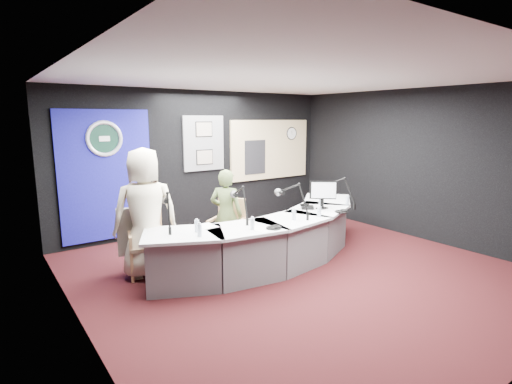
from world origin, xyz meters
TOP-DOWN VIEW (x-y plane):
  - ground at (0.00, 0.00)m, footprint 6.00×6.00m
  - ceiling at (0.00, 0.00)m, footprint 6.00×6.00m
  - wall_back at (0.00, 3.00)m, footprint 6.00×0.02m
  - wall_left at (-3.00, 0.00)m, footprint 0.02×6.00m
  - wall_right at (3.00, 0.00)m, footprint 0.02×6.00m
  - broadcast_desk at (-0.05, 0.55)m, footprint 4.50×1.90m
  - backdrop_panel at (-1.90, 2.97)m, footprint 1.60×0.05m
  - agency_seal at (-1.90, 2.93)m, footprint 0.63×0.07m
  - seal_center at (-1.90, 2.94)m, footprint 0.48×0.01m
  - pinboard at (0.05, 2.97)m, footprint 0.90×0.04m
  - framed_photo_upper at (0.05, 2.94)m, footprint 0.34×0.02m
  - framed_photo_lower at (0.05, 2.94)m, footprint 0.34×0.02m
  - booth_window_frame at (1.75, 2.97)m, footprint 2.12×0.06m
  - booth_glow at (1.75, 2.96)m, footprint 2.00×0.02m
  - equipment_rack at (1.30, 2.94)m, footprint 0.55×0.02m
  - wall_clock at (2.35, 2.94)m, footprint 0.28×0.01m
  - armchair_left at (-1.88, 1.13)m, footprint 0.63×0.63m
  - armchair_right at (-0.57, 1.10)m, footprint 0.70×0.70m
  - draped_jacket at (-1.97, 1.37)m, footprint 0.51×0.23m
  - person_man at (-1.88, 1.13)m, footprint 1.02×0.78m
  - person_woman at (-0.57, 1.10)m, footprint 0.61×0.63m
  - computer_monitor at (0.90, 0.44)m, footprint 0.36×0.30m
  - desk_phone at (0.70, 0.57)m, footprint 0.26×0.25m
  - headphones_near at (0.98, 0.08)m, footprint 0.24×0.24m
  - headphones_far at (-0.52, -0.06)m, footprint 0.23×0.23m
  - paper_stack at (-1.20, 0.59)m, footprint 0.22×0.31m
  - notepad at (-0.69, -0.01)m, footprint 0.23×0.31m
  - boom_mic_a at (-1.69, 0.79)m, footprint 0.32×0.71m
  - boom_mic_b at (-0.63, 0.59)m, footprint 0.28×0.72m
  - boom_mic_c at (0.15, 0.32)m, footprint 0.19×0.74m
  - boom_mic_d at (1.09, 0.31)m, footprint 0.53×0.58m
  - water_bottles at (-0.01, 0.32)m, footprint 3.06×0.58m

SIDE VIEW (x-z plane):
  - ground at x=0.00m, z-range 0.00..0.00m
  - broadcast_desk at x=-0.05m, z-range 0.00..0.75m
  - armchair_right at x=-0.57m, z-range 0.00..0.90m
  - armchair_left at x=-1.88m, z-range 0.00..0.90m
  - draped_jacket at x=-1.97m, z-range 0.27..0.97m
  - person_woman at x=-0.57m, z-range 0.00..1.46m
  - paper_stack at x=-1.20m, z-range 0.75..0.75m
  - notepad at x=-0.69m, z-range 0.75..0.75m
  - headphones_near at x=0.98m, z-range 0.75..0.79m
  - headphones_far at x=-0.52m, z-range 0.75..0.79m
  - desk_phone at x=0.70m, z-range 0.75..0.80m
  - water_bottles at x=-0.01m, z-range 0.75..0.93m
  - person_man at x=-1.88m, z-range 0.00..1.86m
  - boom_mic_a at x=-1.69m, z-range 0.75..1.35m
  - boom_mic_b at x=-0.63m, z-range 0.75..1.35m
  - boom_mic_c at x=0.15m, z-range 0.75..1.35m
  - boom_mic_d at x=1.09m, z-range 0.75..1.35m
  - computer_monitor at x=0.90m, z-range 0.92..1.22m
  - backdrop_panel at x=-1.90m, z-range 0.10..2.40m
  - wall_back at x=0.00m, z-range 0.00..2.80m
  - wall_left at x=-3.00m, z-range 0.00..2.80m
  - wall_right at x=3.00m, z-range 0.00..2.80m
  - equipment_rack at x=1.30m, z-range 1.03..1.78m
  - framed_photo_lower at x=0.05m, z-range 1.33..1.60m
  - booth_window_frame at x=1.75m, z-range 0.89..2.21m
  - booth_glow at x=1.75m, z-range 0.95..2.15m
  - pinboard at x=0.05m, z-range 1.20..2.30m
  - agency_seal at x=-1.90m, z-range 1.58..2.21m
  - seal_center at x=-1.90m, z-range 1.66..2.14m
  - wall_clock at x=2.35m, z-range 1.76..2.04m
  - framed_photo_upper at x=0.05m, z-range 1.89..2.17m
  - ceiling at x=0.00m, z-range 2.79..2.81m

